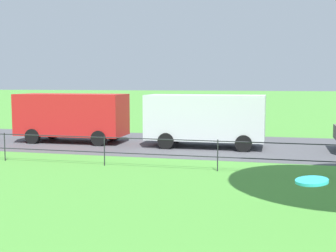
% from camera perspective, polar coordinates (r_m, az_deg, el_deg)
% --- Properties ---
extents(street_strip, '(80.00, 7.50, 0.01)m').
position_cam_1_polar(street_strip, '(19.25, 8.71, -2.61)').
color(street_strip, '#4C4C51').
rests_on(street_strip, ground).
extents(park_fence, '(37.88, 0.04, 1.00)m').
position_cam_1_polar(park_fence, '(13.67, 6.52, -3.15)').
color(park_fence, '#232328').
rests_on(park_fence, ground).
extents(frisbee, '(0.38, 0.38, 0.05)m').
position_cam_1_polar(frisbee, '(3.85, 18.30, -6.85)').
color(frisbee, '#2DB2C6').
extents(panel_van_center, '(5.04, 2.18, 2.24)m').
position_cam_1_polar(panel_van_center, '(20.72, -12.42, 1.43)').
color(panel_van_center, red).
rests_on(panel_van_center, ground).
extents(panel_van_right, '(5.01, 2.13, 2.24)m').
position_cam_1_polar(panel_van_right, '(18.69, 4.95, 1.10)').
color(panel_van_right, silver).
rests_on(panel_van_right, ground).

